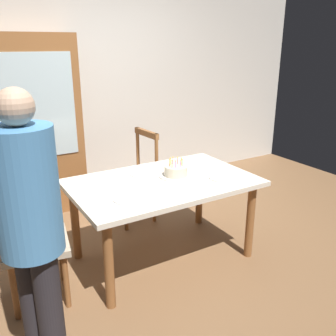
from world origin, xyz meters
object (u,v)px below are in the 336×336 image
object	(u,v)px
plate_far_side	(143,174)
person_celebrant	(31,227)
plate_near_celebrant	(128,199)
plate_near_guest	(222,178)
chair_spindle_back	(134,179)
birthday_cake	(176,172)
dining_table	(163,190)
china_cabinet	(26,128)
chair_upholstered	(21,236)

from	to	relation	value
plate_far_side	person_celebrant	xyz separation A→B (m)	(-1.09, -0.89, 0.19)
plate_near_celebrant	plate_near_guest	xyz separation A→B (m)	(0.87, 0.00, 0.00)
plate_far_side	chair_spindle_back	xyz separation A→B (m)	(0.19, 0.58, -0.27)
birthday_cake	plate_near_celebrant	size ratio (longest dim) A/B	1.27
plate_near_celebrant	person_celebrant	distance (m)	0.91
person_celebrant	dining_table	bearing A→B (deg)	30.20
chair_spindle_back	plate_near_guest	bearing A→B (deg)	-71.38
plate_far_side	dining_table	bearing A→B (deg)	-70.61
china_cabinet	dining_table	bearing A→B (deg)	-64.08
dining_table	chair_upholstered	distance (m)	1.15
dining_table	china_cabinet	xyz separation A→B (m)	(-0.76, 1.56, 0.32)
dining_table	birthday_cake	bearing A→B (deg)	7.71
chair_upholstered	chair_spindle_back	bearing A→B (deg)	32.66
chair_upholstered	china_cabinet	bearing A→B (deg)	76.15
plate_near_celebrant	plate_near_guest	distance (m)	0.87
chair_spindle_back	person_celebrant	distance (m)	2.01
china_cabinet	plate_near_guest	bearing A→B (deg)	-55.68
dining_table	plate_near_guest	size ratio (longest dim) A/B	6.86
dining_table	plate_near_celebrant	size ratio (longest dim) A/B	6.86
plate_near_celebrant	plate_far_side	distance (m)	0.55
plate_near_celebrant	chair_spindle_back	distance (m)	1.17
plate_near_guest	chair_spindle_back	distance (m)	1.10
birthday_cake	chair_spindle_back	xyz separation A→B (m)	(-0.03, 0.78, -0.31)
plate_near_guest	chair_upholstered	distance (m)	1.62
person_celebrant	china_cabinet	distance (m)	2.28
china_cabinet	chair_upholstered	bearing A→B (deg)	-103.85
person_celebrant	plate_far_side	bearing A→B (deg)	39.29
chair_upholstered	china_cabinet	world-z (taller)	china_cabinet
dining_table	person_celebrant	bearing A→B (deg)	-149.80
plate_near_guest	person_celebrant	bearing A→B (deg)	-163.97
birthday_cake	plate_near_guest	bearing A→B (deg)	-36.60
plate_near_celebrant	chair_upholstered	bearing A→B (deg)	163.89
plate_far_side	chair_spindle_back	distance (m)	0.67
dining_table	china_cabinet	size ratio (longest dim) A/B	0.79
dining_table	china_cabinet	distance (m)	1.76
chair_spindle_back	person_celebrant	xyz separation A→B (m)	(-1.28, -1.48, 0.46)
plate_near_celebrant	person_celebrant	bearing A→B (deg)	-148.28
plate_near_celebrant	china_cabinet	size ratio (longest dim) A/B	0.12
birthday_cake	plate_near_celebrant	xyz separation A→B (m)	(-0.55, -0.23, -0.04)
plate_near_celebrant	dining_table	bearing A→B (deg)	27.33
chair_upholstered	plate_far_side	bearing A→B (deg)	11.58
plate_near_guest	china_cabinet	distance (m)	2.16
birthday_cake	china_cabinet	bearing A→B (deg)	120.20
birthday_cake	plate_near_guest	xyz separation A→B (m)	(0.31, -0.23, -0.04)
chair_upholstered	person_celebrant	bearing A→B (deg)	-92.24
chair_spindle_back	person_celebrant	size ratio (longest dim) A/B	0.59
dining_table	chair_upholstered	size ratio (longest dim) A/B	1.59
plate_near_guest	chair_spindle_back	world-z (taller)	chair_spindle_back
plate_near_celebrant	plate_far_side	world-z (taller)	same
chair_spindle_back	dining_table	bearing A→B (deg)	-97.92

